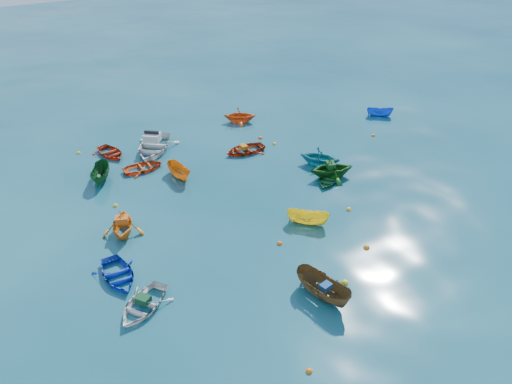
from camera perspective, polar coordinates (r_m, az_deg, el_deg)
ground at (r=29.86m, az=4.91°, el=-4.99°), size 160.00×160.00×0.00m
dinghy_blue_sw at (r=27.80m, az=-15.44°, el=-9.47°), size 2.35×3.26×0.67m
dinghy_white_near at (r=25.83m, az=-12.78°, el=-12.80°), size 3.95×3.75×0.67m
sampan_brown_mid at (r=26.01m, az=7.60°, el=-11.77°), size 1.94×3.61×1.32m
dinghy_orange_w at (r=30.99m, az=-14.87°, el=-4.56°), size 3.41×3.63×1.53m
sampan_yellow_mid at (r=30.92m, az=5.92°, el=-3.61°), size 2.60×2.57×1.03m
dinghy_green_e at (r=35.40m, az=8.17°, el=1.17°), size 3.23×3.10×0.55m
dinghy_cyan_se at (r=37.46m, az=7.25°, el=3.06°), size 3.86×3.91×1.56m
dinghy_red_nw at (r=37.47m, az=-12.70°, el=2.51°), size 3.03×2.21×0.62m
sampan_orange_n at (r=36.01m, az=-8.71°, el=1.69°), size 1.22×2.82×1.07m
dinghy_green_n at (r=36.01m, az=8.56°, el=1.71°), size 3.80×3.53×1.65m
dinghy_red_ne at (r=39.06m, az=-1.29°, el=4.59°), size 3.31×2.43×0.67m
sampan_blue_far at (r=46.89m, az=13.92°, el=8.43°), size 2.40×2.14×0.91m
dinghy_red_far at (r=40.18m, az=-16.24°, el=4.06°), size 2.75×3.39×0.62m
dinghy_orange_far at (r=44.34m, az=-1.85°, el=8.01°), size 3.59×3.45×1.46m
sampan_green_far at (r=36.86m, az=-17.20°, el=1.29°), size 2.32×3.20×1.16m
motorboat_white at (r=40.10m, az=-11.61°, el=4.67°), size 5.61×5.82×1.58m
tarp_green_a at (r=25.54m, az=-12.78°, el=-11.86°), size 0.82×0.86×0.33m
tarp_blue_a at (r=25.41m, az=7.98°, el=-10.62°), size 0.64×0.53×0.27m
tarp_orange_a at (r=30.50m, az=-15.11°, el=-3.06°), size 0.91×0.81×0.36m
tarp_green_b at (r=35.50m, az=8.53°, el=3.08°), size 0.74×0.85×0.35m
tarp_orange_b at (r=38.80m, az=-1.43°, el=5.19°), size 0.49×0.63×0.30m
buoy_or_a at (r=22.81m, az=6.09°, el=-19.72°), size 0.30×0.30×0.30m
buoy_ye_a at (r=26.94m, az=10.13°, el=-10.21°), size 0.37×0.37×0.37m
buoy_or_b at (r=29.51m, az=12.51°, el=-6.26°), size 0.37×0.37×0.37m
buoy_ye_b at (r=33.65m, az=-15.76°, el=-1.55°), size 0.33×0.33×0.33m
buoy_or_c at (r=29.15m, az=2.71°, el=-5.94°), size 0.33×0.33×0.33m
buoy_ye_c at (r=32.59m, az=10.54°, el=-1.99°), size 0.33×0.33×0.33m
buoy_or_d at (r=42.84m, az=13.25°, el=6.27°), size 0.32×0.32×0.32m
buoy_ye_d at (r=41.23m, az=-19.62°, el=4.18°), size 0.33×0.33×0.33m
buoy_or_e at (r=41.29m, az=0.50°, el=6.16°), size 0.37×0.37×0.37m
buoy_ye_e at (r=40.31m, az=2.12°, el=5.47°), size 0.33×0.33×0.33m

